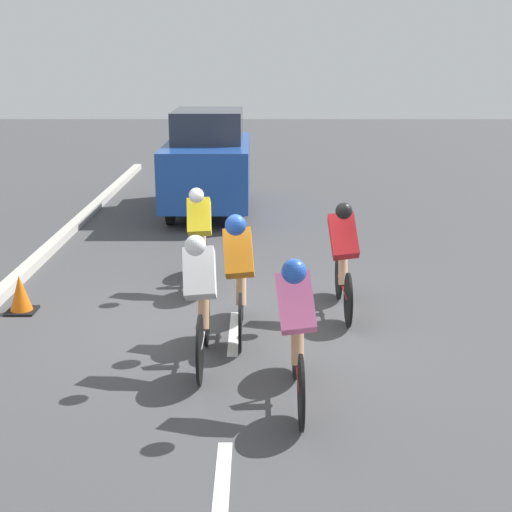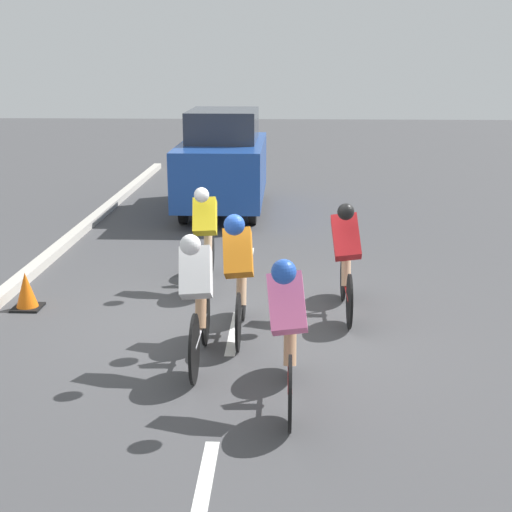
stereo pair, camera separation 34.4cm
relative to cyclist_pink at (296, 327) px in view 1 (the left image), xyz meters
name	(u,v)px [view 1 (the left image)]	position (x,y,z in m)	size (l,w,h in m)	color
ground_plane	(235,325)	(0.63, -2.06, -0.78)	(60.00, 60.00, 0.00)	#424244
lane_stripe_near	(222,491)	(0.63, 1.40, -0.78)	(0.12, 1.40, 0.01)	white
lane_stripe_mid	(234,333)	(0.63, -1.80, -0.78)	(0.12, 1.40, 0.01)	white
lane_stripe_far	(240,259)	(0.63, -5.00, -0.78)	(0.12, 1.40, 0.01)	white
cyclist_pink	(296,327)	(0.00, 0.00, 0.00)	(0.39, 1.71, 1.50)	black
cyclist_orange	(239,271)	(0.56, -1.70, 0.02)	(0.37, 1.63, 1.51)	black
cyclist_white	(201,297)	(0.94, -0.89, -0.02)	(0.36, 1.71, 1.49)	black
cyclist_red	(343,255)	(-0.72, -2.48, -0.01)	(0.38, 1.70, 1.49)	black
cyclist_yellow	(200,235)	(1.15, -3.57, -0.03)	(0.35, 1.69, 1.47)	black
support_car	(208,162)	(1.36, -8.74, 0.27)	(1.70, 3.86, 2.11)	black
traffic_cone	(20,295)	(3.38, -2.53, -0.55)	(0.36, 0.36, 0.49)	black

